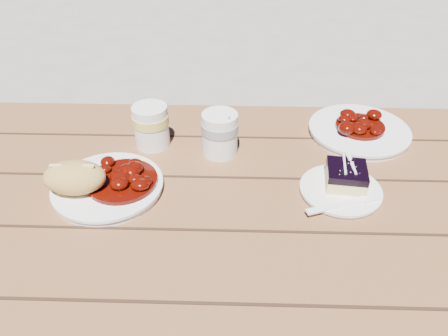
{
  "coord_description": "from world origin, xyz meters",
  "views": [
    {
      "loc": [
        0.12,
        -0.66,
        1.33
      ],
      "look_at": [
        0.1,
        0.03,
        0.81
      ],
      "focal_mm": 35.0,
      "sensor_mm": 36.0,
      "label": 1
    }
  ],
  "objects_px": {
    "bread_roll": "(75,177)",
    "blueberry_cake": "(346,176)",
    "main_plate": "(108,187)",
    "picnic_table": "(177,256)",
    "second_plate": "(359,131)",
    "second_cup": "(151,126)",
    "dessert_plate": "(340,191)",
    "coffee_cup": "(220,134)"
  },
  "relations": [
    {
      "from": "coffee_cup",
      "to": "dessert_plate",
      "type": "bearing_deg",
      "value": -28.77
    },
    {
      "from": "picnic_table",
      "to": "coffee_cup",
      "type": "xyz_separation_m",
      "value": [
        0.09,
        0.18,
        0.21
      ]
    },
    {
      "from": "dessert_plate",
      "to": "coffee_cup",
      "type": "relative_size",
      "value": 1.6
    },
    {
      "from": "bread_roll",
      "to": "blueberry_cake",
      "type": "distance_m",
      "value": 0.54
    },
    {
      "from": "main_plate",
      "to": "dessert_plate",
      "type": "xyz_separation_m",
      "value": [
        0.48,
        0.01,
        -0.0
      ]
    },
    {
      "from": "picnic_table",
      "to": "second_plate",
      "type": "distance_m",
      "value": 0.53
    },
    {
      "from": "picnic_table",
      "to": "main_plate",
      "type": "bearing_deg",
      "value": 167.34
    },
    {
      "from": "main_plate",
      "to": "second_plate",
      "type": "bearing_deg",
      "value": 22.61
    },
    {
      "from": "bread_roll",
      "to": "second_plate",
      "type": "xyz_separation_m",
      "value": [
        0.62,
        0.25,
        -0.04
      ]
    },
    {
      "from": "picnic_table",
      "to": "blueberry_cake",
      "type": "distance_m",
      "value": 0.4
    },
    {
      "from": "dessert_plate",
      "to": "coffee_cup",
      "type": "xyz_separation_m",
      "value": [
        -0.25,
        0.14,
        0.05
      ]
    },
    {
      "from": "blueberry_cake",
      "to": "main_plate",
      "type": "bearing_deg",
      "value": -170.64
    },
    {
      "from": "dessert_plate",
      "to": "blueberry_cake",
      "type": "relative_size",
      "value": 1.83
    },
    {
      "from": "picnic_table",
      "to": "bread_roll",
      "type": "distance_m",
      "value": 0.28
    },
    {
      "from": "dessert_plate",
      "to": "second_cup",
      "type": "xyz_separation_m",
      "value": [
        -0.41,
        0.17,
        0.05
      ]
    },
    {
      "from": "bread_roll",
      "to": "blueberry_cake",
      "type": "xyz_separation_m",
      "value": [
        0.54,
        0.04,
        -0.02
      ]
    },
    {
      "from": "coffee_cup",
      "to": "bread_roll",
      "type": "bearing_deg",
      "value": -149.41
    },
    {
      "from": "bread_roll",
      "to": "blueberry_cake",
      "type": "bearing_deg",
      "value": 4.44
    },
    {
      "from": "picnic_table",
      "to": "second_cup",
      "type": "distance_m",
      "value": 0.3
    },
    {
      "from": "dessert_plate",
      "to": "second_plate",
      "type": "distance_m",
      "value": 0.24
    },
    {
      "from": "bread_roll",
      "to": "dessert_plate",
      "type": "height_order",
      "value": "bread_roll"
    },
    {
      "from": "dessert_plate",
      "to": "blueberry_cake",
      "type": "xyz_separation_m",
      "value": [
        0.01,
        0.01,
        0.03
      ]
    },
    {
      "from": "bread_roll",
      "to": "dessert_plate",
      "type": "bearing_deg",
      "value": 2.92
    },
    {
      "from": "picnic_table",
      "to": "coffee_cup",
      "type": "distance_m",
      "value": 0.29
    },
    {
      "from": "bread_roll",
      "to": "picnic_table",
      "type": "bearing_deg",
      "value": -3.13
    },
    {
      "from": "bread_roll",
      "to": "second_plate",
      "type": "bearing_deg",
      "value": 22.38
    },
    {
      "from": "blueberry_cake",
      "to": "second_cup",
      "type": "height_order",
      "value": "second_cup"
    },
    {
      "from": "main_plate",
      "to": "second_cup",
      "type": "height_order",
      "value": "second_cup"
    },
    {
      "from": "main_plate",
      "to": "blueberry_cake",
      "type": "height_order",
      "value": "blueberry_cake"
    },
    {
      "from": "second_cup",
      "to": "dessert_plate",
      "type": "bearing_deg",
      "value": -22.06
    },
    {
      "from": "main_plate",
      "to": "second_plate",
      "type": "xyz_separation_m",
      "value": [
        0.56,
        0.23,
        0.0
      ]
    },
    {
      "from": "bread_roll",
      "to": "second_plate",
      "type": "height_order",
      "value": "bread_roll"
    },
    {
      "from": "bread_roll",
      "to": "second_cup",
      "type": "xyz_separation_m",
      "value": [
        0.12,
        0.19,
        0.0
      ]
    },
    {
      "from": "picnic_table",
      "to": "second_plate",
      "type": "height_order",
      "value": "second_plate"
    },
    {
      "from": "blueberry_cake",
      "to": "second_plate",
      "type": "height_order",
      "value": "blueberry_cake"
    },
    {
      "from": "picnic_table",
      "to": "second_cup",
      "type": "height_order",
      "value": "second_cup"
    },
    {
      "from": "dessert_plate",
      "to": "coffee_cup",
      "type": "distance_m",
      "value": 0.29
    },
    {
      "from": "dessert_plate",
      "to": "second_cup",
      "type": "relative_size",
      "value": 1.6
    },
    {
      "from": "second_plate",
      "to": "picnic_table",
      "type": "bearing_deg",
      "value": -148.24
    },
    {
      "from": "dessert_plate",
      "to": "picnic_table",
      "type": "bearing_deg",
      "value": -173.73
    },
    {
      "from": "blueberry_cake",
      "to": "second_plate",
      "type": "xyz_separation_m",
      "value": [
        0.08,
        0.21,
        -0.02
      ]
    },
    {
      "from": "blueberry_cake",
      "to": "coffee_cup",
      "type": "height_order",
      "value": "coffee_cup"
    }
  ]
}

